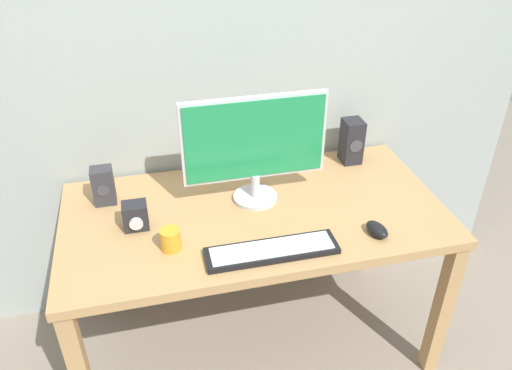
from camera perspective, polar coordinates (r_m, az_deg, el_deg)
name	(u,v)px	position (r m, az deg, el deg)	size (l,w,h in m)	color
ground_plane	(255,336)	(2.55, -0.16, -16.51)	(6.00, 6.00, 0.00)	gray
desk	(254,228)	(2.09, -0.19, -4.80)	(1.52, 0.77, 0.74)	tan
monitor	(255,145)	(1.99, -0.15, 4.55)	(0.57, 0.18, 0.45)	silver
keyboard_primary	(271,251)	(1.83, 1.72, -7.36)	(0.48, 0.13, 0.02)	black
mouse	(377,229)	(1.96, 13.39, -4.86)	(0.06, 0.10, 0.04)	black
speaker_right	(352,141)	(2.37, 10.66, 4.85)	(0.09, 0.10, 0.21)	#232328
speaker_left	(103,186)	(2.14, -16.72, -0.08)	(0.08, 0.07, 0.16)	#333338
audio_controller	(136,216)	(1.97, -13.33, -3.42)	(0.09, 0.09, 0.11)	#232328
coffee_mug	(171,239)	(1.85, -9.54, -6.03)	(0.07, 0.07, 0.08)	orange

